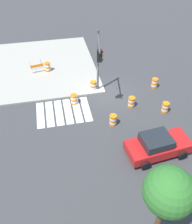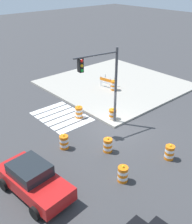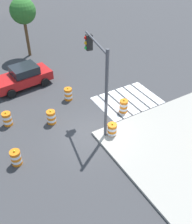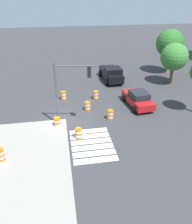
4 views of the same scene
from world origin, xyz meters
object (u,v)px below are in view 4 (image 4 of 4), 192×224
at_px(traffic_barrel_crosswalk_end, 78,133).
at_px(traffic_barrel_lane_center, 96,95).
at_px(traffic_barrel_median_near, 110,115).
at_px(traffic_light_pole, 70,83).
at_px(sports_car, 138,99).
at_px(traffic_barrel_median_far, 57,122).
at_px(traffic_barrel_far_curb, 63,95).
at_px(street_tree_streetside_mid, 170,43).
at_px(pickup_truck, 112,74).
at_px(traffic_barrel_near_corner, 88,106).
at_px(street_tree_streetside_far, 174,57).
at_px(traffic_barrel_on_sidewalk, 0,154).

bearing_deg(traffic_barrel_crosswalk_end, traffic_barrel_lane_center, 159.71).
xyz_separation_m(traffic_barrel_median_near, traffic_light_pole, (0.37, -3.55, 3.46)).
distance_m(sports_car, traffic_barrel_crosswalk_end, 8.09).
xyz_separation_m(traffic_barrel_median_far, traffic_barrel_far_curb, (-5.60, 0.77, 0.00)).
distance_m(traffic_barrel_median_far, street_tree_streetside_mid, 20.17).
xyz_separation_m(traffic_barrel_lane_center, street_tree_streetside_mid, (-7.04, 11.44, 3.69)).
xyz_separation_m(pickup_truck, street_tree_streetside_mid, (-1.92, 8.46, 3.17)).
bearing_deg(traffic_barrel_median_far, pickup_truck, 144.69).
distance_m(traffic_barrel_near_corner, street_tree_streetside_mid, 16.27).
relative_size(traffic_barrel_median_far, street_tree_streetside_mid, 0.17).
bearing_deg(traffic_barrel_lane_center, sports_car, 58.81).
height_order(traffic_barrel_near_corner, traffic_barrel_crosswalk_end, same).
relative_size(traffic_barrel_near_corner, traffic_barrel_lane_center, 1.00).
height_order(pickup_truck, traffic_barrel_median_near, pickup_truck).
relative_size(traffic_barrel_median_far, street_tree_streetside_far, 0.20).
bearing_deg(traffic_barrel_near_corner, traffic_light_pole, -35.12).
distance_m(traffic_barrel_median_near, street_tree_streetside_far, 12.43).
height_order(traffic_barrel_near_corner, street_tree_streetside_mid, street_tree_streetside_mid).
relative_size(traffic_barrel_median_near, traffic_barrel_on_sidewalk, 1.00).
xyz_separation_m(pickup_truck, traffic_barrel_far_curb, (4.61, -6.45, -0.52)).
distance_m(sports_car, traffic_barrel_lane_center, 4.64).
distance_m(traffic_barrel_median_far, traffic_barrel_lane_center, 6.63).
height_order(traffic_barrel_median_far, street_tree_streetside_far, street_tree_streetside_far).
distance_m(sports_car, pickup_truck, 7.58).
relative_size(traffic_barrel_median_near, street_tree_streetside_mid, 0.17).
relative_size(traffic_barrel_on_sidewalk, street_tree_streetside_far, 0.20).
height_order(pickup_truck, traffic_barrel_crosswalk_end, pickup_truck).
bearing_deg(sports_car, traffic_barrel_on_sidewalk, -61.69).
bearing_deg(traffic_barrel_median_far, traffic_barrel_median_near, 96.52).
distance_m(traffic_barrel_crosswalk_end, traffic_light_pole, 4.10).
height_order(pickup_truck, traffic_barrel_on_sidewalk, pickup_truck).
xyz_separation_m(traffic_barrel_median_far, street_tree_streetside_far, (-7.97, 14.36, 2.97)).
distance_m(traffic_barrel_median_near, traffic_barrel_far_curb, 6.47).
bearing_deg(traffic_barrel_on_sidewalk, traffic_barrel_median_near, 116.67).
relative_size(pickup_truck, traffic_light_pole, 0.95).
bearing_deg(street_tree_streetside_mid, traffic_barrel_lane_center, -58.39).
bearing_deg(street_tree_streetside_mid, traffic_barrel_median_far, -52.30).
xyz_separation_m(traffic_light_pole, street_tree_streetside_mid, (-11.94, 14.41, 0.23)).
bearing_deg(traffic_barrel_far_curb, street_tree_streetside_far, 99.90).
distance_m(traffic_barrel_crosswalk_end, traffic_barrel_median_near, 4.09).
bearing_deg(traffic_barrel_median_near, street_tree_streetside_mid, 136.82).
relative_size(traffic_barrel_crosswalk_end, traffic_barrel_lane_center, 1.00).
bearing_deg(traffic_barrel_median_near, traffic_barrel_far_curb, -141.19).
relative_size(traffic_barrel_far_curb, street_tree_streetside_mid, 0.17).
height_order(traffic_barrel_crosswalk_end, traffic_barrel_lane_center, same).
distance_m(traffic_barrel_near_corner, street_tree_streetside_far, 12.89).
height_order(traffic_barrel_median_far, traffic_barrel_on_sidewalk, traffic_barrel_on_sidewalk).
relative_size(traffic_barrel_near_corner, traffic_barrel_median_near, 1.00).
xyz_separation_m(traffic_barrel_median_near, traffic_barrel_lane_center, (-4.53, -0.58, 0.00)).
xyz_separation_m(sports_car, traffic_light_pole, (2.51, -6.93, 3.10)).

